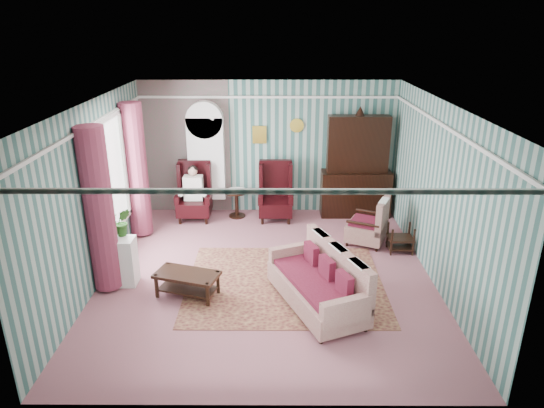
{
  "coord_description": "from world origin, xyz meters",
  "views": [
    {
      "loc": [
        0.12,
        -7.29,
        4.07
      ],
      "look_at": [
        0.08,
        0.6,
        1.06
      ],
      "focal_mm": 32.0,
      "sensor_mm": 36.0,
      "label": 1
    }
  ],
  "objects_px": {
    "bookcase": "(207,165)",
    "floral_armchair": "(367,220)",
    "wingback_left": "(194,192)",
    "seated_woman": "(194,193)",
    "dresser_hutch": "(357,164)",
    "coffee_table": "(188,284)",
    "nest_table": "(400,238)",
    "sofa": "(317,277)",
    "plant_stand": "(119,261)",
    "round_side_table": "(237,204)",
    "wingback_right": "(276,192)"
  },
  "relations": [
    {
      "from": "floral_armchair",
      "to": "coffee_table",
      "type": "relative_size",
      "value": 0.96
    },
    {
      "from": "bookcase",
      "to": "nest_table",
      "type": "xyz_separation_m",
      "value": [
        3.82,
        -1.94,
        -0.85
      ]
    },
    {
      "from": "wingback_left",
      "to": "sofa",
      "type": "xyz_separation_m",
      "value": [
        2.35,
        -3.42,
        -0.12
      ]
    },
    {
      "from": "seated_woman",
      "to": "sofa",
      "type": "distance_m",
      "value": 4.15
    },
    {
      "from": "dresser_hutch",
      "to": "seated_woman",
      "type": "relative_size",
      "value": 2.0
    },
    {
      "from": "seated_woman",
      "to": "floral_armchair",
      "type": "relative_size",
      "value": 1.25
    },
    {
      "from": "plant_stand",
      "to": "floral_armchair",
      "type": "height_order",
      "value": "floral_armchair"
    },
    {
      "from": "dresser_hutch",
      "to": "wingback_left",
      "type": "relative_size",
      "value": 1.89
    },
    {
      "from": "bookcase",
      "to": "round_side_table",
      "type": "distance_m",
      "value": 1.07
    },
    {
      "from": "sofa",
      "to": "round_side_table",
      "type": "bearing_deg",
      "value": -0.64
    },
    {
      "from": "round_side_table",
      "to": "nest_table",
      "type": "height_order",
      "value": "round_side_table"
    },
    {
      "from": "dresser_hutch",
      "to": "floral_armchair",
      "type": "distance_m",
      "value": 1.62
    },
    {
      "from": "nest_table",
      "to": "coffee_table",
      "type": "distance_m",
      "value": 4.03
    },
    {
      "from": "seated_woman",
      "to": "nest_table",
      "type": "relative_size",
      "value": 2.19
    },
    {
      "from": "round_side_table",
      "to": "sofa",
      "type": "distance_m",
      "value": 3.86
    },
    {
      "from": "bookcase",
      "to": "plant_stand",
      "type": "bearing_deg",
      "value": -108.49
    },
    {
      "from": "nest_table",
      "to": "dresser_hutch",
      "type": "bearing_deg",
      "value": 107.39
    },
    {
      "from": "plant_stand",
      "to": "coffee_table",
      "type": "relative_size",
      "value": 0.81
    },
    {
      "from": "dresser_hutch",
      "to": "round_side_table",
      "type": "height_order",
      "value": "dresser_hutch"
    },
    {
      "from": "round_side_table",
      "to": "bookcase",
      "type": "bearing_deg",
      "value": 159.73
    },
    {
      "from": "wingback_right",
      "to": "nest_table",
      "type": "relative_size",
      "value": 2.31
    },
    {
      "from": "dresser_hutch",
      "to": "sofa",
      "type": "relative_size",
      "value": 1.25
    },
    {
      "from": "nest_table",
      "to": "coffee_table",
      "type": "xyz_separation_m",
      "value": [
        -3.71,
        -1.57,
        -0.07
      ]
    },
    {
      "from": "wingback_left",
      "to": "seated_woman",
      "type": "bearing_deg",
      "value": 0.0
    },
    {
      "from": "dresser_hutch",
      "to": "coffee_table",
      "type": "bearing_deg",
      "value": -132.75
    },
    {
      "from": "round_side_table",
      "to": "plant_stand",
      "type": "height_order",
      "value": "plant_stand"
    },
    {
      "from": "seated_woman",
      "to": "plant_stand",
      "type": "relative_size",
      "value": 1.47
    },
    {
      "from": "wingback_left",
      "to": "round_side_table",
      "type": "distance_m",
      "value": 0.97
    },
    {
      "from": "nest_table",
      "to": "wingback_left",
      "type": "bearing_deg",
      "value": 159.15
    },
    {
      "from": "bookcase",
      "to": "plant_stand",
      "type": "relative_size",
      "value": 2.8
    },
    {
      "from": "wingback_right",
      "to": "nest_table",
      "type": "xyz_separation_m",
      "value": [
        2.32,
        -1.55,
        -0.35
      ]
    },
    {
      "from": "bookcase",
      "to": "wingback_left",
      "type": "height_order",
      "value": "bookcase"
    },
    {
      "from": "dresser_hutch",
      "to": "seated_woman",
      "type": "distance_m",
      "value": 3.56
    },
    {
      "from": "plant_stand",
      "to": "sofa",
      "type": "bearing_deg",
      "value": -12.01
    },
    {
      "from": "wingback_left",
      "to": "coffee_table",
      "type": "bearing_deg",
      "value": -83.34
    },
    {
      "from": "nest_table",
      "to": "coffee_table",
      "type": "relative_size",
      "value": 0.55
    },
    {
      "from": "sofa",
      "to": "plant_stand",
      "type": "bearing_deg",
      "value": 55.22
    },
    {
      "from": "wingback_right",
      "to": "round_side_table",
      "type": "bearing_deg",
      "value": 169.99
    },
    {
      "from": "bookcase",
      "to": "floral_armchair",
      "type": "bearing_deg",
      "value": -25.87
    },
    {
      "from": "coffee_table",
      "to": "seated_woman",
      "type": "bearing_deg",
      "value": 96.66
    },
    {
      "from": "dresser_hutch",
      "to": "nest_table",
      "type": "height_order",
      "value": "dresser_hutch"
    },
    {
      "from": "dresser_hutch",
      "to": "wingback_right",
      "type": "height_order",
      "value": "dresser_hutch"
    },
    {
      "from": "coffee_table",
      "to": "dresser_hutch",
      "type": "bearing_deg",
      "value": 47.25
    },
    {
      "from": "wingback_left",
      "to": "seated_woman",
      "type": "xyz_separation_m",
      "value": [
        0.0,
        0.0,
        -0.04
      ]
    },
    {
      "from": "bookcase",
      "to": "floral_armchair",
      "type": "relative_size",
      "value": 2.37
    },
    {
      "from": "seated_woman",
      "to": "coffee_table",
      "type": "xyz_separation_m",
      "value": [
        0.36,
        -3.12,
        -0.39
      ]
    },
    {
      "from": "plant_stand",
      "to": "bookcase",
      "type": "bearing_deg",
      "value": 71.51
    },
    {
      "from": "plant_stand",
      "to": "floral_armchair",
      "type": "bearing_deg",
      "value": 19.99
    },
    {
      "from": "bookcase",
      "to": "plant_stand",
      "type": "height_order",
      "value": "bookcase"
    },
    {
      "from": "sofa",
      "to": "bookcase",
      "type": "bearing_deg",
      "value": 6.12
    }
  ]
}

